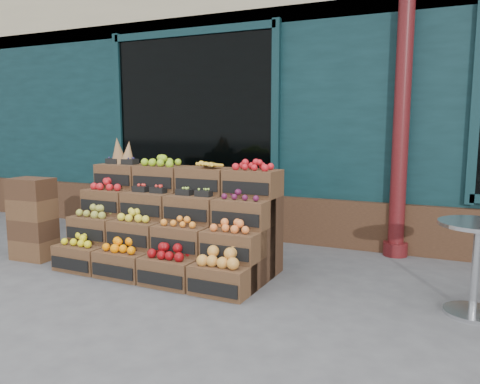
% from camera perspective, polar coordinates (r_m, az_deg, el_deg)
% --- Properties ---
extents(ground, '(60.00, 60.00, 0.00)m').
position_cam_1_polar(ground, '(4.27, -1.46, -12.78)').
color(ground, '#4D4D50').
rests_on(ground, ground).
extents(shop_facade, '(12.00, 6.24, 4.80)m').
position_cam_1_polar(shop_facade, '(8.91, 13.35, 13.56)').
color(shop_facade, '#0C262B').
rests_on(shop_facade, ground).
extents(crate_display, '(2.23, 1.12, 1.38)m').
position_cam_1_polar(crate_display, '(5.05, -8.33, -4.51)').
color(crate_display, '#50341F').
rests_on(crate_display, ground).
extents(spare_crates, '(0.48, 0.34, 0.93)m').
position_cam_1_polar(spare_crates, '(5.83, -23.93, -3.01)').
color(spare_crates, '#50341F').
rests_on(spare_crates, ground).
extents(bistro_table, '(0.61, 0.61, 0.76)m').
position_cam_1_polar(bistro_table, '(4.22, 26.85, -7.13)').
color(bistro_table, '#B1B2B8').
rests_on(bistro_table, ground).
extents(shopkeeper, '(0.93, 0.78, 2.18)m').
position_cam_1_polar(shopkeeper, '(7.29, -7.30, 4.68)').
color(shopkeeper, '#1C6223').
rests_on(shopkeeper, ground).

